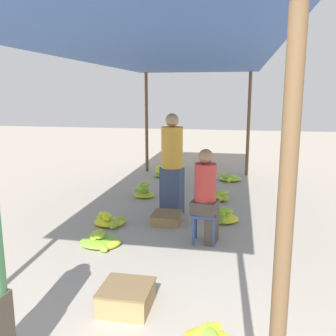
# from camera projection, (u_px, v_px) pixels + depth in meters

# --- Properties ---
(canopy_post_front_right) EXTENTS (0.08, 0.08, 2.58)m
(canopy_post_front_right) POSITION_uv_depth(u_px,v_px,m) (282.00, 265.00, 1.74)
(canopy_post_front_right) COLOR brown
(canopy_post_front_right) RESTS_ON ground
(canopy_post_back_left) EXTENTS (0.08, 0.08, 2.58)m
(canopy_post_back_left) POSITION_uv_depth(u_px,v_px,m) (147.00, 123.00, 9.80)
(canopy_post_back_left) COLOR brown
(canopy_post_back_left) RESTS_ON ground
(canopy_post_back_right) EXTENTS (0.08, 0.08, 2.58)m
(canopy_post_back_right) POSITION_uv_depth(u_px,v_px,m) (248.00, 125.00, 9.32)
(canopy_post_back_right) COLOR brown
(canopy_post_back_right) RESTS_ON ground
(canopy_tarp) EXTENTS (3.02, 8.27, 0.04)m
(canopy_tarp) POSITION_uv_depth(u_px,v_px,m) (167.00, 56.00, 5.51)
(canopy_tarp) COLOR #33569E
(canopy_tarp) RESTS_ON canopy_post_front_left
(stool) EXTENTS (0.34, 0.34, 0.43)m
(stool) POSITION_uv_depth(u_px,v_px,m) (205.00, 219.00, 5.22)
(stool) COLOR #384C84
(stool) RESTS_ON ground
(vendor_seated) EXTENTS (0.39, 0.39, 1.33)m
(vendor_seated) POSITION_uv_depth(u_px,v_px,m) (206.00, 195.00, 5.15)
(vendor_seated) COLOR #4C4238
(vendor_seated) RESTS_ON ground
(banana_pile_left_0) EXTENTS (0.61, 0.57, 0.21)m
(banana_pile_left_0) POSITION_uv_depth(u_px,v_px,m) (101.00, 241.00, 5.16)
(banana_pile_left_0) COLOR #A6C72E
(banana_pile_left_0) RESTS_ON ground
(banana_pile_left_1) EXTENTS (0.54, 0.53, 0.21)m
(banana_pile_left_1) POSITION_uv_depth(u_px,v_px,m) (110.00, 221.00, 5.97)
(banana_pile_left_1) COLOR #96C031
(banana_pile_left_1) RESTS_ON ground
(banana_pile_left_2) EXTENTS (0.43, 0.51, 0.33)m
(banana_pile_left_2) POSITION_uv_depth(u_px,v_px,m) (144.00, 191.00, 7.53)
(banana_pile_left_2) COLOR #8FBD33
(banana_pile_left_2) RESTS_ON ground
(banana_pile_left_3) EXTENTS (0.44, 0.41, 0.28)m
(banana_pile_left_3) POSITION_uv_depth(u_px,v_px,m) (162.00, 173.00, 9.35)
(banana_pile_left_3) COLOR yellow
(banana_pile_left_3) RESTS_ON ground
(banana_pile_right_0) EXTENTS (0.40, 0.40, 0.21)m
(banana_pile_right_0) POSITION_uv_depth(u_px,v_px,m) (219.00, 197.00, 7.30)
(banana_pile_right_0) COLOR #7EB735
(banana_pile_right_0) RESTS_ON ground
(banana_pile_right_1) EXTENTS (0.54, 0.51, 0.25)m
(banana_pile_right_1) POSITION_uv_depth(u_px,v_px,m) (223.00, 217.00, 6.13)
(banana_pile_right_1) COLOR #8ABC33
(banana_pile_right_1) RESTS_ON ground
(banana_pile_right_2) EXTENTS (0.57, 0.63, 0.19)m
(banana_pile_right_2) POSITION_uv_depth(u_px,v_px,m) (229.00, 178.00, 8.97)
(banana_pile_right_2) COLOR #7EB735
(banana_pile_right_2) RESTS_ON ground
(crate_near) EXTENTS (0.49, 0.49, 0.23)m
(crate_near) POSITION_uv_depth(u_px,v_px,m) (127.00, 297.00, 3.65)
(crate_near) COLOR #9E7A4C
(crate_near) RESTS_ON ground
(crate_mid) EXTENTS (0.45, 0.45, 0.18)m
(crate_mid) POSITION_uv_depth(u_px,v_px,m) (167.00, 218.00, 6.04)
(crate_mid) COLOR #9E7A4C
(crate_mid) RESTS_ON ground
(shopper_walking_mid) EXTENTS (0.47, 0.47, 1.74)m
(shopper_walking_mid) POSITION_uv_depth(u_px,v_px,m) (172.00, 162.00, 6.43)
(shopper_walking_mid) COLOR #384766
(shopper_walking_mid) RESTS_ON ground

